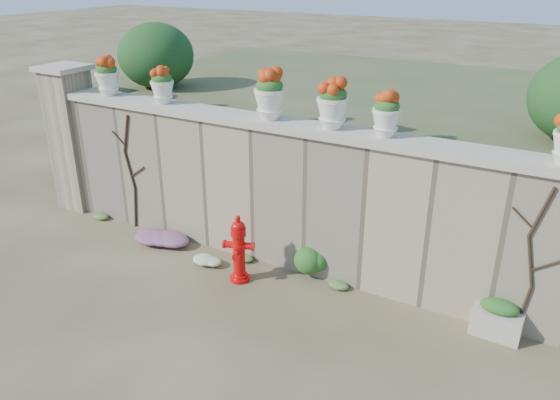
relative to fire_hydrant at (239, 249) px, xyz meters
The scene contains 18 objects.
ground 1.18m from the fire_hydrant, 75.07° to the right, with size 80.00×80.00×0.00m, color #483B24.
stone_wall 0.96m from the fire_hydrant, 70.21° to the left, with size 8.00×0.40×2.00m, color tan.
wall_cap 1.76m from the fire_hydrant, 70.21° to the left, with size 8.10×0.52×0.10m, color #BDB6A0.
gate_pillar 4.02m from the fire_hydrant, 168.81° to the left, with size 0.72×0.72×2.48m.
raised_fill 4.01m from the fire_hydrant, 86.02° to the left, with size 9.00×6.00×2.00m, color #384C23.
back_shrub_left 4.08m from the fire_hydrant, 146.08° to the left, with size 1.30×1.30×1.10m, color #143814.
vine_left 2.51m from the fire_hydrant, 167.16° to the left, with size 0.60×0.04×1.91m.
vine_right 3.58m from the fire_hydrant, ahead, with size 0.60×0.04×1.91m.
fire_hydrant is the anchor object (origin of this frame).
planter_box 3.32m from the fire_hydrant, ahead, with size 0.57×0.35×0.47m.
green_shrub 0.97m from the fire_hydrant, 32.99° to the left, with size 0.59×0.53×0.56m, color #1E5119.
magenta_clump 1.70m from the fire_hydrant, behind, with size 0.88×0.59×0.23m, color #AE22A1.
white_flowers 0.73m from the fire_hydrant, 168.20° to the left, with size 0.48×0.38×0.17m, color white.
urn_pot_0 3.54m from the fire_hydrant, 165.11° to the left, with size 0.37×0.37×0.58m.
urn_pot_1 2.70m from the fire_hydrant, 156.71° to the left, with size 0.34×0.34×0.54m.
urn_pot_2 2.08m from the fire_hydrant, 86.38° to the left, with size 0.41×0.41×0.65m.
urn_pot_3 2.28m from the fire_hydrant, 38.79° to the left, with size 0.40×0.40×0.63m.
urn_pot_4 2.62m from the fire_hydrant, 24.88° to the left, with size 0.35×0.35×0.54m.
Camera 1 is at (3.37, -4.32, 4.02)m, focal length 35.00 mm.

